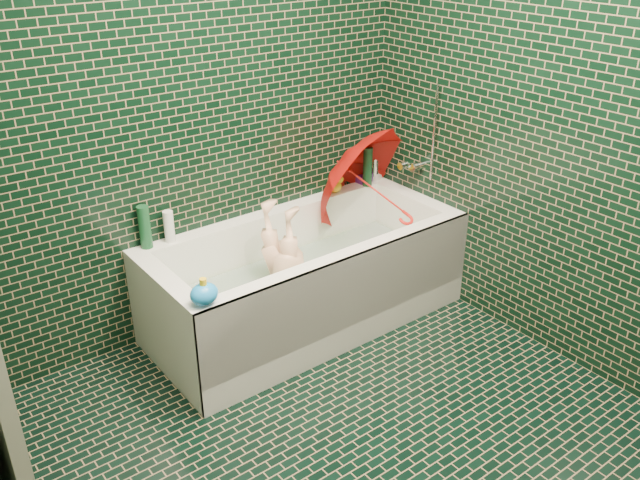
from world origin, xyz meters
TOP-DOWN VIEW (x-y plane):
  - floor at (0.00, 0.00)m, footprint 2.80×2.80m
  - wall_back at (0.00, 1.40)m, footprint 2.80×0.00m
  - wall_right at (1.30, 0.00)m, footprint 0.00×2.80m
  - bathtub at (0.45, 1.01)m, footprint 1.70×0.75m
  - bath_mat at (0.45, 1.02)m, footprint 1.35×0.47m
  - water at (0.45, 1.02)m, footprint 1.48×0.53m
  - faucet at (1.26, 1.02)m, footprint 0.18×0.19m
  - child at (0.31, 1.02)m, footprint 0.91×0.45m
  - umbrella at (1.02, 1.11)m, footprint 0.86×0.99m
  - soap_bottle_a at (1.25, 1.33)m, footprint 0.12×0.12m
  - soap_bottle_b at (1.16, 1.34)m, footprint 0.10×0.10m
  - soap_bottle_c at (1.19, 1.36)m, footprint 0.15×0.15m
  - bottle_right_tall at (1.13, 1.31)m, footprint 0.07×0.07m
  - bottle_right_pump at (1.23, 1.36)m, footprint 0.05×0.05m
  - bottle_left_tall at (-0.29, 1.36)m, footprint 0.08×0.08m
  - bottle_left_short at (-0.16, 1.35)m, footprint 0.05×0.05m
  - rubber_duck at (0.91, 1.35)m, footprint 0.12×0.08m
  - bath_toy at (-0.32, 0.70)m, footprint 0.14×0.12m

SIDE VIEW (x-z plane):
  - floor at x=0.00m, z-range 0.00..0.00m
  - bath_mat at x=0.45m, z-range 0.15..0.16m
  - bathtub at x=0.45m, z-range -0.06..0.49m
  - water at x=0.45m, z-range 0.30..0.30m
  - child at x=0.31m, z-range 0.18..0.44m
  - soap_bottle_a at x=1.25m, z-range 0.43..0.67m
  - soap_bottle_b at x=1.16m, z-range 0.44..0.66m
  - soap_bottle_c at x=1.19m, z-range 0.46..0.64m
  - rubber_duck at x=0.91m, z-range 0.55..0.64m
  - bath_toy at x=-0.32m, z-range 0.54..0.67m
  - umbrella at x=1.02m, z-range 0.16..1.07m
  - bottle_left_short at x=-0.16m, z-range 0.55..0.72m
  - bottle_right_pump at x=1.23m, z-range 0.55..0.73m
  - bottle_left_tall at x=-0.29m, z-range 0.55..0.77m
  - bottle_right_tall at x=1.13m, z-range 0.55..0.79m
  - faucet at x=1.26m, z-range 0.50..1.05m
  - wall_back at x=0.00m, z-range -0.15..2.65m
  - wall_right at x=1.30m, z-range -0.15..2.65m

